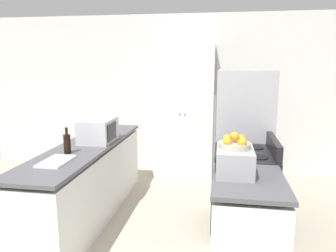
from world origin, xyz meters
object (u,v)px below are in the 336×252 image
object	(u,v)px
stove	(243,191)
wine_bottle	(67,143)
microwave	(98,130)
toaster_oven	(235,161)
pantry_cabinet	(184,111)
fruit_bowl	(234,143)
refrigerator	(243,138)

from	to	relation	value
stove	wine_bottle	world-z (taller)	wine_bottle
microwave	toaster_oven	xyz separation A→B (m)	(1.58, -0.91, -0.03)
wine_bottle	toaster_oven	xyz separation A→B (m)	(1.70, -0.35, 0.00)
stove	wine_bottle	xyz separation A→B (m)	(-1.84, -0.35, 0.54)
pantry_cabinet	microwave	size ratio (longest dim) A/B	4.38
stove	toaster_oven	size ratio (longest dim) A/B	2.38
stove	fruit_bowl	xyz separation A→B (m)	(-0.14, -0.70, 0.70)
microwave	fruit_bowl	bearing A→B (deg)	-29.75
stove	fruit_bowl	distance (m)	1.00
wine_bottle	toaster_oven	distance (m)	1.74
fruit_bowl	microwave	bearing A→B (deg)	150.25
refrigerator	fruit_bowl	distance (m)	1.53
stove	wine_bottle	distance (m)	1.95
stove	toaster_oven	distance (m)	0.91
microwave	wine_bottle	world-z (taller)	wine_bottle
pantry_cabinet	fruit_bowl	xyz separation A→B (m)	(0.72, -2.44, 0.10)
stove	toaster_oven	world-z (taller)	toaster_oven
toaster_oven	fruit_bowl	xyz separation A→B (m)	(-0.01, 0.01, 0.15)
microwave	fruit_bowl	xyz separation A→B (m)	(1.57, -0.90, 0.13)
refrigerator	wine_bottle	xyz separation A→B (m)	(-1.87, -1.15, 0.13)
stove	refrigerator	xyz separation A→B (m)	(0.03, 0.79, 0.42)
pantry_cabinet	microwave	world-z (taller)	pantry_cabinet
fruit_bowl	stove	bearing A→B (deg)	78.37
microwave	wine_bottle	distance (m)	0.57
wine_bottle	fruit_bowl	world-z (taller)	fruit_bowl
pantry_cabinet	refrigerator	xyz separation A→B (m)	(0.89, -0.95, -0.19)
microwave	toaster_oven	distance (m)	1.82
stove	toaster_oven	xyz separation A→B (m)	(-0.14, -0.71, 0.55)
pantry_cabinet	refrigerator	size ratio (longest dim) A/B	1.22
toaster_oven	fruit_bowl	world-z (taller)	fruit_bowl
microwave	fruit_bowl	size ratio (longest dim) A/B	1.80
pantry_cabinet	toaster_oven	size ratio (longest dim) A/B	4.78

